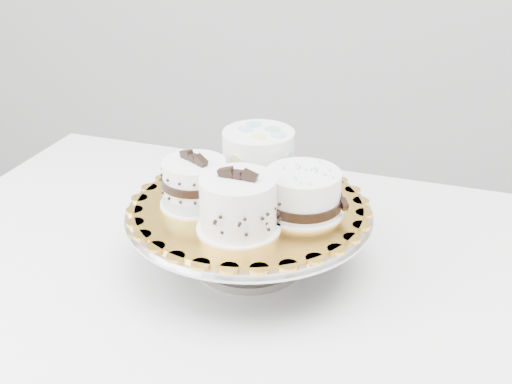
# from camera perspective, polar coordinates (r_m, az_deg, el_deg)

# --- Properties ---
(table) EXTENTS (1.27, 0.96, 0.75)m
(table) POSITION_cam_1_polar(r_m,az_deg,el_deg) (1.02, -0.00, -10.63)
(table) COLOR white
(table) RESTS_ON floor
(cake_stand) EXTENTS (0.36, 0.36, 0.10)m
(cake_stand) POSITION_cam_1_polar(r_m,az_deg,el_deg) (0.95, -0.60, -3.02)
(cake_stand) COLOR gray
(cake_stand) RESTS_ON table
(cake_board) EXTENTS (0.41, 0.41, 0.00)m
(cake_board) POSITION_cam_1_polar(r_m,az_deg,el_deg) (0.93, -0.61, -1.25)
(cake_board) COLOR gold
(cake_board) RESTS_ON cake_stand
(cake_swirl) EXTENTS (0.12, 0.12, 0.09)m
(cake_swirl) POSITION_cam_1_polar(r_m,az_deg,el_deg) (0.85, -1.59, -1.18)
(cake_swirl) COLOR white
(cake_swirl) RESTS_ON cake_board
(cake_banded) EXTENTS (0.13, 0.13, 0.08)m
(cake_banded) POSITION_cam_1_polar(r_m,az_deg,el_deg) (0.92, -5.45, 0.67)
(cake_banded) COLOR white
(cake_banded) RESTS_ON cake_board
(cake_dots) EXTENTS (0.13, 0.13, 0.08)m
(cake_dots) POSITION_cam_1_polar(r_m,az_deg,el_deg) (0.99, 0.22, 3.25)
(cake_dots) COLOR white
(cake_dots) RESTS_ON cake_board
(cake_ribbon) EXTENTS (0.14, 0.14, 0.06)m
(cake_ribbon) POSITION_cam_1_polar(r_m,az_deg,el_deg) (0.90, 4.24, -0.12)
(cake_ribbon) COLOR white
(cake_ribbon) RESTS_ON cake_board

